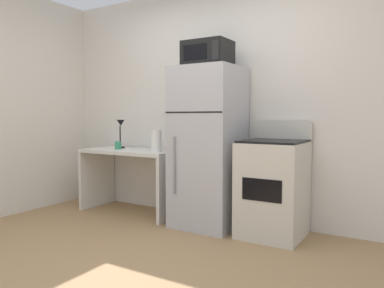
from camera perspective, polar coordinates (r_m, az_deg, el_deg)
The scene contains 10 objects.
ground_plane at distance 2.99m, azimuth -10.52°, elevation -18.31°, with size 12.00×12.00×0.00m, color #9E7A51.
wall_back_white at distance 4.19m, azimuth 4.99°, elevation 6.38°, with size 5.00×0.10×2.60m, color silver.
desk at distance 4.49m, azimuth -9.14°, elevation -3.68°, with size 1.21×0.59×0.75m.
desk_lamp at distance 4.67m, azimuth -10.92°, elevation 2.30°, with size 0.14×0.12×0.35m.
coffee_mug at distance 4.53m, azimuth -11.30°, elevation -0.21°, with size 0.08×0.08×0.10m, color #338C66.
paper_towel_roll at distance 4.12m, azimuth -5.48°, elevation 0.43°, with size 0.11×0.11×0.24m, color white.
spray_bottle at distance 4.25m, azimuth -3.58°, elevation 0.27°, with size 0.06×0.06×0.25m.
refrigerator at distance 3.85m, azimuth 2.52°, elevation -0.53°, with size 0.65×0.65×1.65m.
microwave at distance 3.87m, azimuth 2.42°, elevation 13.64°, with size 0.46×0.35×0.26m.
oven_range at distance 3.64m, azimuth 12.34°, elevation -6.57°, with size 0.57×0.61×1.10m.
Camera 1 is at (1.85, -2.05, 1.14)m, focal length 34.69 mm.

